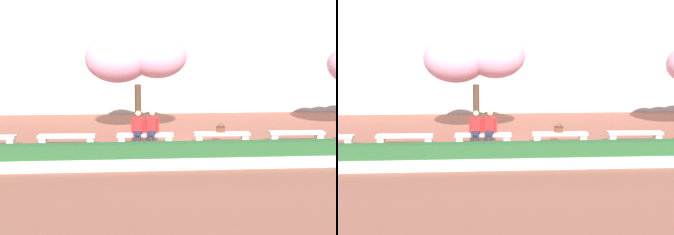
# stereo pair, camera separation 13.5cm
# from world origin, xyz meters

# --- Properties ---
(ground_plane) EXTENTS (100.00, 100.00, 0.00)m
(ground_plane) POSITION_xyz_m (0.00, 0.00, 0.00)
(ground_plane) COLOR #8E5142
(building_facade) EXTENTS (32.41, 4.00, 8.97)m
(building_facade) POSITION_xyz_m (0.00, 9.42, 4.48)
(building_facade) COLOR beige
(building_facade) RESTS_ON ground
(stone_bench_near_west) EXTENTS (2.06, 0.49, 0.45)m
(stone_bench_near_west) POSITION_xyz_m (-4.25, 0.00, 0.31)
(stone_bench_near_west) COLOR beige
(stone_bench_near_west) RESTS_ON ground
(stone_bench_center) EXTENTS (2.06, 0.49, 0.45)m
(stone_bench_center) POSITION_xyz_m (-1.42, 0.00, 0.31)
(stone_bench_center) COLOR beige
(stone_bench_center) RESTS_ON ground
(stone_bench_near_east) EXTENTS (2.06, 0.49, 0.45)m
(stone_bench_near_east) POSITION_xyz_m (1.42, 0.00, 0.31)
(stone_bench_near_east) COLOR beige
(stone_bench_near_east) RESTS_ON ground
(stone_bench_east_end) EXTENTS (2.06, 0.49, 0.45)m
(stone_bench_east_end) POSITION_xyz_m (4.25, 0.00, 0.31)
(stone_bench_east_end) COLOR beige
(stone_bench_east_end) RESTS_ON ground
(person_seated_left) EXTENTS (0.51, 0.71, 1.29)m
(person_seated_left) POSITION_xyz_m (-1.68, -0.05, 0.70)
(person_seated_left) COLOR black
(person_seated_left) RESTS_ON ground
(person_seated_right) EXTENTS (0.50, 0.73, 1.29)m
(person_seated_right) POSITION_xyz_m (-1.17, -0.05, 0.70)
(person_seated_right) COLOR black
(person_seated_right) RESTS_ON ground
(handbag) EXTENTS (0.30, 0.15, 0.34)m
(handbag) POSITION_xyz_m (1.38, 0.03, 0.58)
(handbag) COLOR brown
(handbag) RESTS_ON stone_bench_near_east
(cherry_tree_main) EXTENTS (3.94, 2.31, 4.07)m
(cherry_tree_main) POSITION_xyz_m (-1.75, 1.50, 3.17)
(cherry_tree_main) COLOR #473323
(cherry_tree_main) RESTS_ON ground
(planter_hedge_foreground) EXTENTS (19.26, 0.50, 0.80)m
(planter_hedge_foreground) POSITION_xyz_m (0.00, -3.12, 0.39)
(planter_hedge_foreground) COLOR beige
(planter_hedge_foreground) RESTS_ON ground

